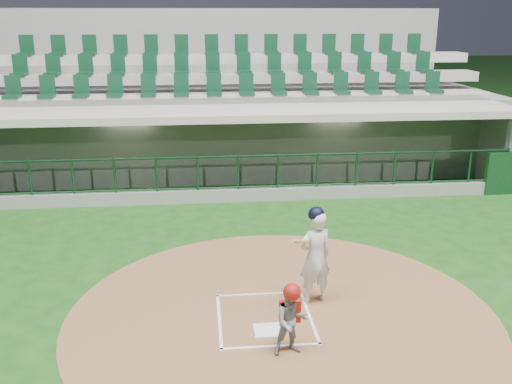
# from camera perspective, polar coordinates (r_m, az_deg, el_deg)

# --- Properties ---
(ground) EXTENTS (120.00, 120.00, 0.00)m
(ground) POSITION_cam_1_polar(r_m,az_deg,el_deg) (9.94, 0.67, -11.70)
(ground) COLOR #154012
(ground) RESTS_ON ground
(dirt_circle) EXTENTS (7.20, 7.20, 0.01)m
(dirt_circle) POSITION_cam_1_polar(r_m,az_deg,el_deg) (9.80, 2.59, -12.14)
(dirt_circle) COLOR brown
(dirt_circle) RESTS_ON ground
(home_plate) EXTENTS (0.43, 0.43, 0.02)m
(home_plate) POSITION_cam_1_polar(r_m,az_deg,el_deg) (9.32, 1.16, -13.66)
(home_plate) COLOR white
(home_plate) RESTS_ON dirt_circle
(batter_box_chalk) EXTENTS (1.55, 1.80, 0.01)m
(batter_box_chalk) POSITION_cam_1_polar(r_m,az_deg,el_deg) (9.67, 0.87, -12.47)
(batter_box_chalk) COLOR white
(batter_box_chalk) RESTS_ON ground
(dugout_structure) EXTENTS (16.40, 3.70, 3.00)m
(dugout_structure) POSITION_cam_1_polar(r_m,az_deg,el_deg) (16.95, -1.79, 4.15)
(dugout_structure) COLOR slate
(dugout_structure) RESTS_ON ground
(seating_deck) EXTENTS (17.00, 6.72, 5.15)m
(seating_deck) POSITION_cam_1_polar(r_m,az_deg,el_deg) (19.86, -2.83, 7.45)
(seating_deck) COLOR gray
(seating_deck) RESTS_ON ground
(batter) EXTENTS (0.89, 0.93, 1.75)m
(batter) POSITION_cam_1_polar(r_m,az_deg,el_deg) (9.87, 5.91, -6.27)
(batter) COLOR silver
(batter) RESTS_ON dirt_circle
(catcher) EXTENTS (0.56, 0.46, 1.13)m
(catcher) POSITION_cam_1_polar(r_m,az_deg,el_deg) (8.54, 3.55, -12.54)
(catcher) COLOR gray
(catcher) RESTS_ON dirt_circle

